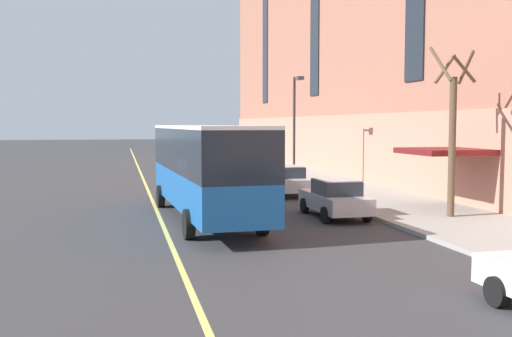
{
  "coord_description": "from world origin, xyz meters",
  "views": [
    {
      "loc": [
        -2.98,
        -20.77,
        3.76
      ],
      "look_at": [
        2.86,
        4.95,
        1.8
      ],
      "focal_mm": 42.0,
      "sensor_mm": 36.0,
      "label": 1
    }
  ],
  "objects_px": {
    "parked_car_champagne_1": "(215,156)",
    "parked_car_silver_3": "(284,180)",
    "parked_car_silver_0": "(335,198)",
    "street_lamp": "(295,118)",
    "street_tree_mid_block": "(452,132)",
    "city_bus": "(205,166)"
  },
  "relations": [
    {
      "from": "parked_car_champagne_1",
      "to": "parked_car_silver_3",
      "type": "bearing_deg",
      "value": -90.22
    },
    {
      "from": "parked_car_silver_0",
      "to": "street_lamp",
      "type": "height_order",
      "value": "street_lamp"
    },
    {
      "from": "street_tree_mid_block",
      "to": "street_lamp",
      "type": "distance_m",
      "value": 13.84
    },
    {
      "from": "parked_car_silver_3",
      "to": "city_bus",
      "type": "bearing_deg",
      "value": -125.06
    },
    {
      "from": "parked_car_champagne_1",
      "to": "street_tree_mid_block",
      "type": "xyz_separation_m",
      "value": [
        4.01,
        -33.72,
        2.66
      ]
    },
    {
      "from": "street_tree_mid_block",
      "to": "parked_car_silver_3",
      "type": "bearing_deg",
      "value": 113.08
    },
    {
      "from": "parked_car_silver_0",
      "to": "street_tree_mid_block",
      "type": "distance_m",
      "value": 5.23
    },
    {
      "from": "city_bus",
      "to": "parked_car_silver_0",
      "type": "height_order",
      "value": "city_bus"
    },
    {
      "from": "city_bus",
      "to": "parked_car_silver_3",
      "type": "distance_m",
      "value": 9.29
    },
    {
      "from": "parked_car_champagne_1",
      "to": "parked_car_silver_3",
      "type": "xyz_separation_m",
      "value": [
        -0.09,
        -24.11,
        0.0
      ]
    },
    {
      "from": "parked_car_silver_0",
      "to": "parked_car_silver_3",
      "type": "distance_m",
      "value": 7.94
    },
    {
      "from": "parked_car_silver_0",
      "to": "street_tree_mid_block",
      "type": "xyz_separation_m",
      "value": [
        4.17,
        -1.67,
        2.67
      ]
    },
    {
      "from": "city_bus",
      "to": "street_lamp",
      "type": "relative_size",
      "value": 1.92
    },
    {
      "from": "parked_car_silver_3",
      "to": "street_lamp",
      "type": "bearing_deg",
      "value": 65.82
    },
    {
      "from": "parked_car_silver_3",
      "to": "street_lamp",
      "type": "distance_m",
      "value": 5.54
    },
    {
      "from": "parked_car_silver_0",
      "to": "parked_car_silver_3",
      "type": "relative_size",
      "value": 0.92
    },
    {
      "from": "city_bus",
      "to": "parked_car_champagne_1",
      "type": "xyz_separation_m",
      "value": [
        5.37,
        31.63,
        -1.36
      ]
    },
    {
      "from": "parked_car_silver_0",
      "to": "street_lamp",
      "type": "distance_m",
      "value": 12.57
    },
    {
      "from": "parked_car_silver_3",
      "to": "street_tree_mid_block",
      "type": "bearing_deg",
      "value": -66.92
    },
    {
      "from": "parked_car_silver_3",
      "to": "street_lamp",
      "type": "relative_size",
      "value": 0.73
    },
    {
      "from": "city_bus",
      "to": "parked_car_silver_3",
      "type": "xyz_separation_m",
      "value": [
        5.28,
        7.53,
        -1.36
      ]
    },
    {
      "from": "parked_car_silver_0",
      "to": "parked_car_champagne_1",
      "type": "relative_size",
      "value": 0.96
    }
  ]
}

